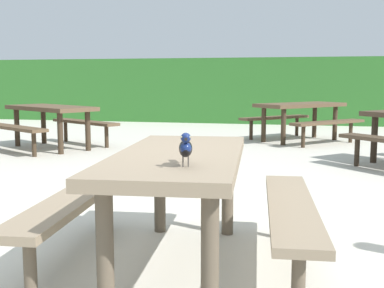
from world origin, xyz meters
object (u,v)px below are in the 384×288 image
at_px(picnic_table_mid_left, 300,113).
at_px(picnic_table_far_centre, 51,117).
at_px(picnic_table_foreground, 179,181).
at_px(bird_grackle, 186,147).

xyz_separation_m(picnic_table_mid_left, picnic_table_far_centre, (-4.21, -2.01, 0.00)).
xyz_separation_m(picnic_table_foreground, picnic_table_mid_left, (0.69, 6.84, 0.00)).
distance_m(picnic_table_mid_left, picnic_table_far_centre, 4.67).
height_order(picnic_table_mid_left, picnic_table_far_centre, same).
distance_m(bird_grackle, picnic_table_mid_left, 7.36).
relative_size(bird_grackle, picnic_table_far_centre, 0.12).
bearing_deg(picnic_table_far_centre, bird_grackle, -55.29).
height_order(picnic_table_foreground, picnic_table_mid_left, same).
bearing_deg(picnic_table_far_centre, picnic_table_foreground, -53.85).
distance_m(picnic_table_foreground, picnic_table_mid_left, 6.87).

